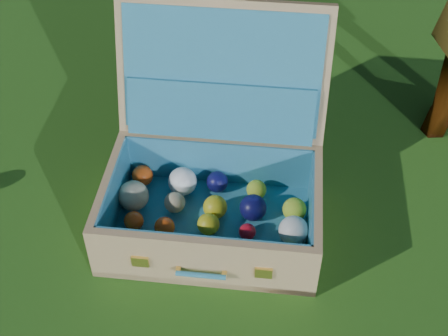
# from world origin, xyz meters

# --- Properties ---
(ground) EXTENTS (60.00, 60.00, 0.00)m
(ground) POSITION_xyz_m (0.00, 0.00, 0.00)
(ground) COLOR #215114
(ground) RESTS_ON ground
(suitcase) EXTENTS (0.65, 0.62, 0.48)m
(suitcase) POSITION_xyz_m (-0.13, 0.20, 0.14)
(suitcase) COLOR tan
(suitcase) RESTS_ON ground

